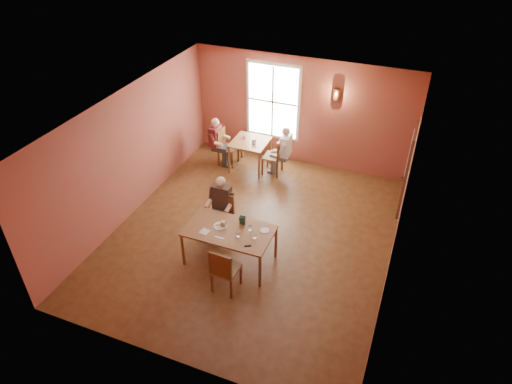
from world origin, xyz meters
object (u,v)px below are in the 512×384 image
at_px(diner_main, 220,213).
at_px(diner_maroon, 227,142).
at_px(diner_white, 274,151).
at_px(main_table, 230,245).
at_px(chair_empty, 226,268).
at_px(chair_diner_white, 273,156).
at_px(second_table, 250,155).
at_px(chair_diner_main, 221,218).
at_px(chair_diner_maroon, 228,147).

xyz_separation_m(diner_main, diner_maroon, (-1.19, 2.97, -0.01)).
relative_size(diner_white, diner_maroon, 1.00).
xyz_separation_m(main_table, chair_empty, (0.26, -0.73, 0.11)).
relative_size(chair_diner_white, diner_maroon, 0.80).
bearing_deg(chair_diner_white, diner_white, -90.00).
xyz_separation_m(second_table, chair_diner_white, (0.65, 0.00, 0.11)).
distance_m(chair_empty, diner_maroon, 4.74).
distance_m(chair_diner_main, chair_empty, 1.58).
bearing_deg(chair_diner_main, chair_diner_maroon, -68.44).
relative_size(main_table, chair_diner_maroon, 1.71).
height_order(main_table, diner_main, diner_main).
height_order(diner_main, chair_diner_white, diner_main).
height_order(chair_diner_main, second_table, chair_diner_main).
height_order(chair_diner_main, diner_maroon, diner_maroon).
relative_size(chair_empty, chair_diner_white, 0.99).
relative_size(chair_diner_main, chair_diner_maroon, 0.98).
height_order(diner_main, diner_maroon, diner_main).
xyz_separation_m(chair_diner_white, diner_white, (0.03, 0.00, 0.14)).
bearing_deg(diner_maroon, chair_empty, 24.25).
xyz_separation_m(chair_empty, second_table, (-1.27, 4.32, -0.10)).
bearing_deg(diner_main, chair_diner_main, -90.00).
bearing_deg(diner_main, chair_empty, 119.19).
relative_size(chair_diner_main, diner_maroon, 0.77).
distance_m(main_table, chair_diner_maroon, 3.96).
relative_size(chair_diner_main, diner_white, 0.76).
distance_m(main_table, diner_white, 3.61).
distance_m(chair_diner_main, diner_main, 0.17).
xyz_separation_m(diner_main, diner_white, (0.17, 2.97, -0.01)).
relative_size(second_table, chair_diner_maroon, 0.92).
xyz_separation_m(main_table, second_table, (-1.01, 3.59, 0.00)).
xyz_separation_m(main_table, diner_main, (-0.50, 0.62, 0.26)).
distance_m(diner_main, chair_empty, 1.56).
height_order(chair_diner_white, diner_white, diner_white).
height_order(main_table, second_table, second_table).
bearing_deg(diner_maroon, chair_diner_main, 22.06).
relative_size(diner_main, diner_maroon, 1.02).
height_order(diner_white, diner_maroon, diner_white).
distance_m(diner_main, chair_diner_white, 2.98).
bearing_deg(second_table, chair_diner_main, -80.13).
xyz_separation_m(chair_empty, chair_diner_white, (-0.62, 4.32, 0.01)).
relative_size(chair_diner_main, chair_diner_white, 0.96).
relative_size(diner_white, chair_diner_maroon, 1.29).
bearing_deg(chair_diner_white, diner_main, 177.34).
bearing_deg(diner_white, chair_diner_white, 90.00).
xyz_separation_m(chair_diner_main, chair_empty, (0.76, -1.38, 0.01)).
bearing_deg(main_table, diner_main, 128.88).
bearing_deg(chair_empty, main_table, 111.28).
height_order(main_table, diner_white, diner_white).
bearing_deg(chair_diner_maroon, chair_diner_white, 90.00).
bearing_deg(diner_maroon, diner_white, 90.00).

